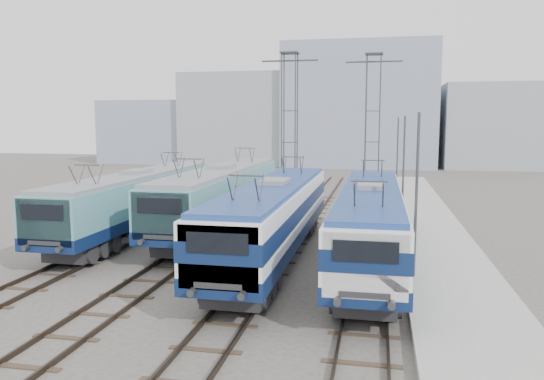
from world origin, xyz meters
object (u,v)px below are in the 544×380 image
(mast_front, at_px, (416,199))
(mast_mid, at_px, (403,172))
(locomotive_far_right, at_px, (370,218))
(mast_rear, at_px, (397,159))
(locomotive_far_left, at_px, (136,198))
(catenary_tower_east, at_px, (373,122))
(locomotive_center_left, at_px, (221,193))
(locomotive_center_right, at_px, (274,213))
(catenary_tower_west, at_px, (289,122))

(mast_front, distance_m, mast_mid, 12.00)
(locomotive_far_right, bearing_deg, mast_mid, 79.41)
(locomotive_far_right, height_order, mast_rear, mast_rear)
(locomotive_far_left, bearing_deg, catenary_tower_east, 49.83)
(catenary_tower_east, bearing_deg, mast_rear, 43.60)
(locomotive_far_left, bearing_deg, mast_mid, 20.35)
(mast_front, bearing_deg, mast_mid, 90.00)
(locomotive_far_left, height_order, mast_mid, mast_mid)
(locomotive_far_right, xyz_separation_m, mast_front, (1.85, -2.11, 1.23))
(locomotive_far_left, relative_size, locomotive_center_left, 0.95)
(locomotive_center_left, height_order, mast_front, mast_front)
(locomotive_center_right, distance_m, mast_mid, 11.72)
(catenary_tower_west, relative_size, mast_mid, 1.71)
(locomotive_far_right, xyz_separation_m, mast_rear, (1.85, 21.89, 1.23))
(locomotive_center_right, bearing_deg, catenary_tower_east, 77.88)
(locomotive_far_right, distance_m, mast_rear, 22.01)
(mast_front, distance_m, mast_rear, 24.00)
(locomotive_center_right, height_order, mast_mid, mast_mid)
(catenary_tower_west, height_order, mast_mid, catenary_tower_west)
(locomotive_center_left, height_order, locomotive_center_right, locomotive_center_left)
(locomotive_far_right, xyz_separation_m, mast_mid, (1.85, 9.89, 1.23))
(locomotive_center_left, xyz_separation_m, locomotive_far_right, (9.00, -6.40, -0.07))
(locomotive_center_right, bearing_deg, mast_front, -19.22)
(locomotive_far_left, relative_size, catenary_tower_east, 1.49)
(locomotive_center_left, xyz_separation_m, locomotive_center_right, (4.50, -6.30, -0.01))
(locomotive_far_left, xyz_separation_m, mast_rear, (15.35, 17.69, 1.27))
(locomotive_far_left, bearing_deg, locomotive_far_right, -17.28)
(locomotive_center_right, bearing_deg, catenary_tower_west, 97.21)
(mast_rear, bearing_deg, locomotive_far_right, -94.83)
(locomotive_far_right, relative_size, mast_front, 2.54)
(mast_mid, bearing_deg, catenary_tower_west, 137.07)
(locomotive_far_right, bearing_deg, locomotive_center_left, 144.57)
(locomotive_far_left, xyz_separation_m, catenary_tower_west, (6.75, 13.69, 4.41))
(mast_rear, bearing_deg, catenary_tower_east, -136.40)
(locomotive_center_right, height_order, catenary_tower_west, catenary_tower_west)
(locomotive_center_right, bearing_deg, locomotive_far_right, -1.36)
(locomotive_far_right, bearing_deg, catenary_tower_east, 90.72)
(locomotive_far_right, bearing_deg, mast_rear, 85.17)
(locomotive_far_right, height_order, mast_front, mast_front)
(locomotive_center_left, bearing_deg, mast_front, -38.10)
(locomotive_center_left, relative_size, locomotive_center_right, 1.03)
(locomotive_far_left, relative_size, mast_mid, 2.56)
(locomotive_center_left, xyz_separation_m, mast_front, (10.85, -8.51, 1.16))
(locomotive_center_right, relative_size, mast_front, 2.61)
(locomotive_far_left, distance_m, locomotive_center_right, 9.89)
(locomotive_far_right, relative_size, catenary_tower_east, 1.48)
(locomotive_far_left, xyz_separation_m, locomotive_far_right, (13.50, -4.20, 0.04))
(mast_front, xyz_separation_m, mast_mid, (0.00, 12.00, 0.00))
(mast_rear, bearing_deg, mast_front, -90.00)
(locomotive_far_right, bearing_deg, catenary_tower_west, 110.67)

